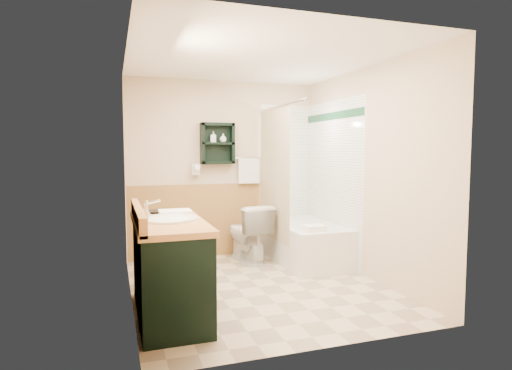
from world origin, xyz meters
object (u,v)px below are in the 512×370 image
object	(u,v)px
hair_dryer	(195,170)
soap_bottle_b	(223,139)
vanity	(169,268)
wall_shelf	(217,143)
bathtub	(304,242)
vanity_book	(145,202)
soap_bottle_a	(213,140)
toilet	(248,233)

from	to	relation	value
hair_dryer	soap_bottle_b	xyz separation A→B (m)	(0.38, -0.03, 0.41)
vanity	soap_bottle_b	world-z (taller)	soap_bottle_b
wall_shelf	bathtub	size ratio (longest dim) A/B	0.37
vanity_book	soap_bottle_a	size ratio (longest dim) A/B	1.48
hair_dryer	bathtub	size ratio (longest dim) A/B	0.16
toilet	vanity_book	distance (m)	1.83
bathtub	toilet	size ratio (longest dim) A/B	1.97
bathtub	soap_bottle_a	world-z (taller)	soap_bottle_a
vanity	bathtub	bearing A→B (deg)	34.67
wall_shelf	hair_dryer	bearing A→B (deg)	175.24
vanity	bathtub	distance (m)	2.34
wall_shelf	toilet	world-z (taller)	wall_shelf
hair_dryer	toilet	distance (m)	1.09
toilet	soap_bottle_a	xyz separation A→B (m)	(-0.37, 0.34, 1.23)
soap_bottle_a	soap_bottle_b	world-z (taller)	soap_bottle_b
toilet	vanity_book	world-z (taller)	vanity_book
soap_bottle_a	bathtub	bearing A→B (deg)	-27.07
vanity_book	soap_bottle_a	bearing A→B (deg)	60.03
hair_dryer	toilet	size ratio (longest dim) A/B	0.32
vanity_book	vanity	bearing A→B (deg)	-65.45
wall_shelf	vanity_book	bearing A→B (deg)	-127.15
soap_bottle_a	soap_bottle_b	bearing A→B (deg)	0.00
soap_bottle_b	toilet	bearing A→B (deg)	-55.12
bathtub	vanity_book	world-z (taller)	vanity_book
soap_bottle_b	hair_dryer	bearing A→B (deg)	175.45
wall_shelf	bathtub	xyz separation A→B (m)	(1.03, -0.56, -1.30)
hair_dryer	vanity_book	xyz separation A→B (m)	(-0.76, -1.42, -0.24)
soap_bottle_b	wall_shelf	bearing A→B (deg)	176.27
vanity	soap_bottle_a	xyz separation A→B (m)	(0.84, 1.88, 1.17)
vanity	toilet	bearing A→B (deg)	51.89
soap_bottle_a	soap_bottle_b	xyz separation A→B (m)	(0.13, 0.00, 0.01)
hair_dryer	soap_bottle_b	distance (m)	0.56
toilet	wall_shelf	bearing A→B (deg)	-58.67
hair_dryer	bathtub	bearing A→B (deg)	-23.72
vanity	vanity_book	xyz separation A→B (m)	(-0.17, 0.49, 0.54)
wall_shelf	vanity	xyz separation A→B (m)	(-0.89, -1.89, -1.12)
bathtub	soap_bottle_a	xyz separation A→B (m)	(-1.08, 0.55, 1.35)
vanity_book	soap_bottle_a	distance (m)	1.83
vanity_book	soap_bottle_b	size ratio (longest dim) A/B	1.86
vanity	bathtub	world-z (taller)	vanity
soap_bottle_a	soap_bottle_b	size ratio (longest dim) A/B	1.25
toilet	vanity_book	bearing A→B (deg)	26.56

